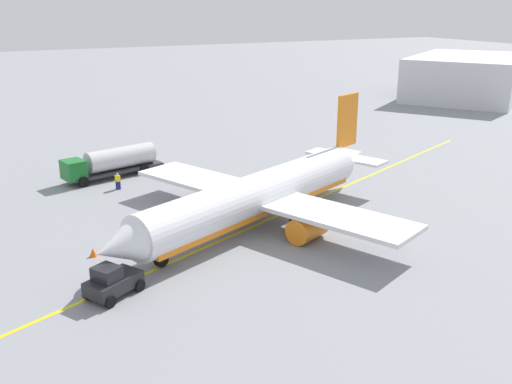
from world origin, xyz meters
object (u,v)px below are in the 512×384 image
at_px(pushback_tug, 112,282).
at_px(refueling_worker, 118,181).
at_px(safety_cone_nose, 132,250).
at_px(airplane, 260,195).
at_px(fuel_tanker, 112,162).
at_px(safety_cone_wingtip, 93,252).

relative_size(pushback_tug, refueling_worker, 2.41).
bearing_deg(pushback_tug, refueling_worker, -104.75).
bearing_deg(safety_cone_nose, refueling_worker, -100.46).
distance_m(airplane, safety_cone_nose, 11.80).
relative_size(airplane, fuel_tanker, 2.80).
xyz_separation_m(airplane, refueling_worker, (8.49, -15.04, -1.77)).
relative_size(fuel_tanker, refueling_worker, 6.63).
relative_size(refueling_worker, safety_cone_wingtip, 2.63).
height_order(airplane, safety_cone_nose, airplane).
height_order(airplane, refueling_worker, airplane).
bearing_deg(pushback_tug, fuel_tanker, -103.54).
relative_size(airplane, safety_cone_nose, 48.77).
xyz_separation_m(airplane, pushback_tug, (14.33, 7.12, -1.58)).
relative_size(pushback_tug, safety_cone_nose, 6.34).
height_order(pushback_tug, safety_cone_wingtip, pushback_tug).
relative_size(fuel_tanker, safety_cone_wingtip, 17.42).
xyz_separation_m(safety_cone_nose, safety_cone_wingtip, (2.70, -0.93, 0.00)).
distance_m(fuel_tanker, safety_cone_wingtip, 20.90).
bearing_deg(pushback_tug, safety_cone_wingtip, -91.03).
bearing_deg(fuel_tanker, safety_cone_nose, 80.20).
bearing_deg(safety_cone_wingtip, fuel_tanker, -107.56).
xyz_separation_m(fuel_tanker, pushback_tug, (6.41, 26.64, -0.72)).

